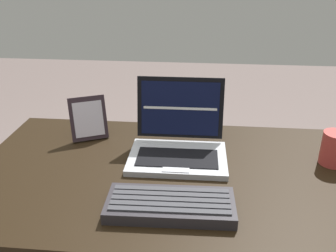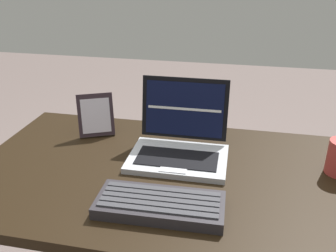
{
  "view_description": "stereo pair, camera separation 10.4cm",
  "coord_description": "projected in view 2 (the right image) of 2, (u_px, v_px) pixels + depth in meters",
  "views": [
    {
      "loc": [
        -0.01,
        -0.89,
        1.3
      ],
      "look_at": [
        -0.1,
        0.05,
        0.86
      ],
      "focal_mm": 39.04,
      "sensor_mm": 36.0,
      "label": 1
    },
    {
      "loc": [
        0.1,
        -0.88,
        1.3
      ],
      "look_at": [
        -0.1,
        0.05,
        0.86
      ],
      "focal_mm": 39.04,
      "sensor_mm": 36.0,
      "label": 2
    }
  ],
  "objects": [
    {
      "name": "external_keyboard",
      "position": [
        160.0,
        205.0,
        0.88
      ],
      "size": [
        0.31,
        0.14,
        0.03
      ],
      "color": "#2A272B",
      "rests_on": "desk"
    },
    {
      "name": "laptop_front",
      "position": [
        180.0,
        143.0,
        1.11
      ],
      "size": [
        0.29,
        0.24,
        0.22
      ],
      "color": "#AEB2B9",
      "rests_on": "desk"
    },
    {
      "name": "desk",
      "position": [
        197.0,
        210.0,
        1.08
      ],
      "size": [
        1.31,
        0.67,
        0.74
      ],
      "color": "black",
      "rests_on": "ground"
    },
    {
      "name": "photo_frame",
      "position": [
        96.0,
        115.0,
        1.24
      ],
      "size": [
        0.13,
        0.1,
        0.14
      ],
      "color": "black",
      "rests_on": "desk"
    }
  ]
}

